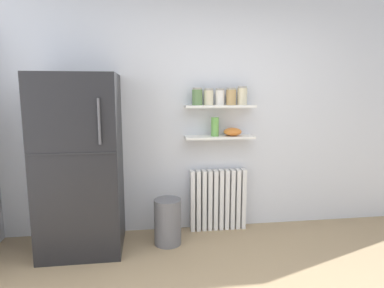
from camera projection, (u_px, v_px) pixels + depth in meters
back_wall at (204, 116)px, 3.73m from camera, size 7.04×0.10×2.60m
refrigerator at (80, 164)px, 3.23m from camera, size 0.77×0.73×1.74m
radiator at (218, 200)px, 3.77m from camera, size 0.64×0.12×0.69m
wall_shelf_lower at (219, 137)px, 3.63m from camera, size 0.76×0.22×0.02m
wall_shelf_upper at (220, 106)px, 3.57m from camera, size 0.76×0.22×0.02m
storage_jar_0 at (197, 97)px, 3.52m from camera, size 0.11×0.11×0.19m
storage_jar_1 at (209, 97)px, 3.54m from camera, size 0.10×0.10×0.18m
storage_jar_2 at (220, 97)px, 3.56m from camera, size 0.10×0.10×0.18m
storage_jar_3 at (231, 97)px, 3.58m from camera, size 0.11×0.11×0.18m
storage_jar_4 at (242, 96)px, 3.59m from camera, size 0.11×0.11×0.20m
vase at (215, 127)px, 3.60m from camera, size 0.08×0.08×0.21m
shelf_bowl at (233, 132)px, 3.64m from camera, size 0.20×0.20×0.09m
trash_bin at (168, 222)px, 3.41m from camera, size 0.28×0.28×0.48m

